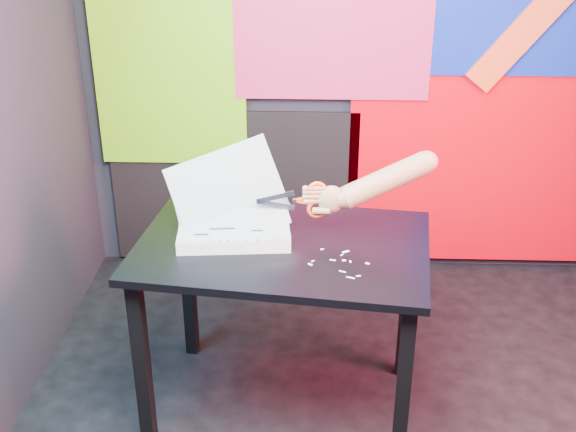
{
  "coord_description": "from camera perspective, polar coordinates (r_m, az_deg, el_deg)",
  "views": [
    {
      "loc": [
        -0.34,
        -2.02,
        1.99
      ],
      "look_at": [
        -0.42,
        0.28,
        0.87
      ],
      "focal_mm": 45.0,
      "sensor_mm": 36.0,
      "label": 1
    }
  ],
  "objects": [
    {
      "name": "scissors",
      "position": [
        2.63,
        1.91,
        1.27
      ],
      "size": [
        0.26,
        0.04,
        0.15
      ],
      "rotation": [
        0.0,
        0.0,
        0.1
      ],
      "color": "#9899B4",
      "rests_on": "printout_stack"
    },
    {
      "name": "backdrop",
      "position": [
        3.66,
        8.36,
        9.24
      ],
      "size": [
        2.88,
        0.05,
        2.08
      ],
      "color": "red",
      "rests_on": "ground"
    },
    {
      "name": "paper_clippings",
      "position": [
        2.51,
        4.24,
        -3.69
      ],
      "size": [
        0.22,
        0.21,
        0.0
      ],
      "color": "white",
      "rests_on": "work_table"
    },
    {
      "name": "printout_stack",
      "position": [
        2.68,
        -4.29,
        -0.86
      ],
      "size": [
        0.48,
        0.33,
        0.38
      ],
      "rotation": [
        0.0,
        0.0,
        0.09
      ],
      "color": "silver",
      "rests_on": "work_table"
    },
    {
      "name": "room",
      "position": [
        2.15,
        11.12,
        8.12
      ],
      "size": [
        3.01,
        3.01,
        2.71
      ],
      "color": "black",
      "rests_on": "ground"
    },
    {
      "name": "hand_forearm",
      "position": [
        2.64,
        7.01,
        2.6
      ],
      "size": [
        0.47,
        0.12,
        0.23
      ],
      "rotation": [
        0.0,
        0.0,
        0.1
      ],
      "color": "#B56D3D",
      "rests_on": "work_table"
    },
    {
      "name": "work_table",
      "position": [
        2.69,
        -0.41,
        -4.15
      ],
      "size": [
        1.14,
        0.83,
        0.75
      ],
      "rotation": [
        0.0,
        0.0,
        -0.13
      ],
      "color": "black",
      "rests_on": "ground"
    }
  ]
}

